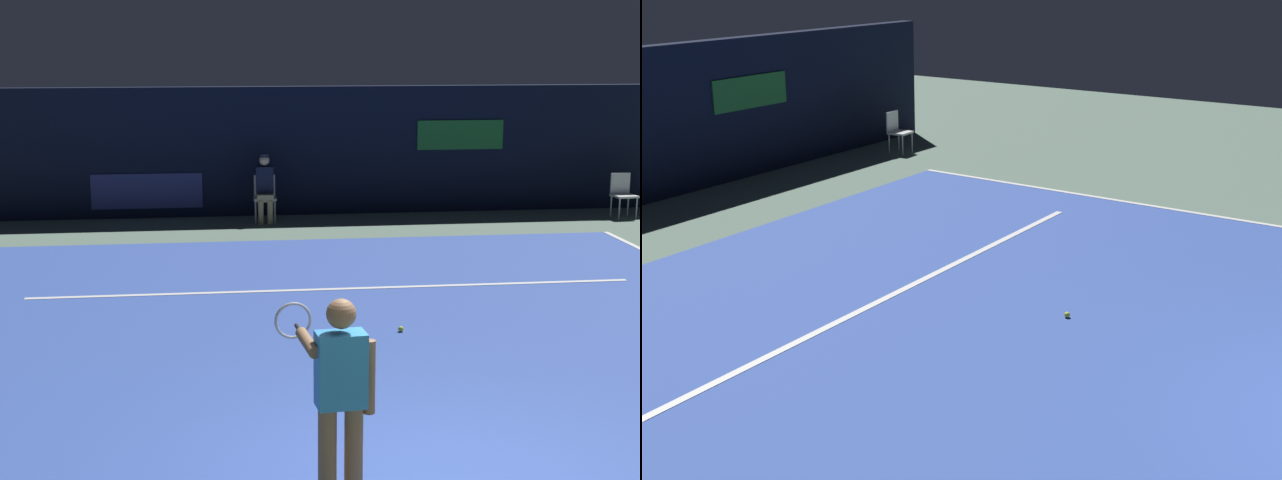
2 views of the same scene
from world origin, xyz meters
TOP-DOWN VIEW (x-y plane):
  - ground_plane at (0.00, 4.43)m, footprint 33.89×33.89m
  - court_surface at (0.00, 4.43)m, footprint 11.19×10.86m
  - line_sideline_left at (5.55, 4.43)m, footprint 0.10×10.86m
  - line_service at (0.00, 6.33)m, footprint 8.73×0.10m
  - courtside_chair_near at (6.53, 11.37)m, footprint 0.47×0.45m
  - tennis_ball at (0.51, 4.20)m, footprint 0.07×0.07m

SIDE VIEW (x-z plane):
  - ground_plane at x=0.00m, z-range 0.00..0.00m
  - court_surface at x=0.00m, z-range 0.00..0.01m
  - line_sideline_left at x=5.55m, z-range 0.01..0.02m
  - line_service at x=0.00m, z-range 0.01..0.02m
  - tennis_ball at x=0.51m, z-range 0.01..0.08m
  - courtside_chair_near at x=6.53m, z-range 0.06..0.94m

